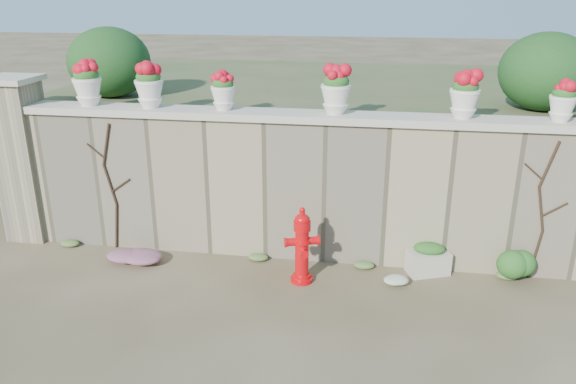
# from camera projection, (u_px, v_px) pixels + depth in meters

# --- Properties ---
(ground) EXTENTS (80.00, 80.00, 0.00)m
(ground) POSITION_uv_depth(u_px,v_px,m) (273.00, 321.00, 6.57)
(ground) COLOR #483D24
(ground) RESTS_ON ground
(stone_wall) EXTENTS (8.00, 0.40, 2.00)m
(stone_wall) POSITION_uv_depth(u_px,v_px,m) (296.00, 190.00, 7.89)
(stone_wall) COLOR gray
(stone_wall) RESTS_ON ground
(wall_cap) EXTENTS (8.10, 0.52, 0.10)m
(wall_cap) POSITION_uv_depth(u_px,v_px,m) (297.00, 116.00, 7.53)
(wall_cap) COLOR beige
(wall_cap) RESTS_ON stone_wall
(gate_pillar) EXTENTS (0.72, 0.72, 2.48)m
(gate_pillar) POSITION_uv_depth(u_px,v_px,m) (23.00, 159.00, 8.42)
(gate_pillar) COLOR gray
(gate_pillar) RESTS_ON ground
(raised_fill) EXTENTS (9.00, 6.00, 2.00)m
(raised_fill) POSITION_uv_depth(u_px,v_px,m) (320.00, 134.00, 10.86)
(raised_fill) COLOR #384C23
(raised_fill) RESTS_ON ground
(back_shrub_left) EXTENTS (1.30, 1.30, 1.10)m
(back_shrub_left) POSITION_uv_depth(u_px,v_px,m) (110.00, 62.00, 8.95)
(back_shrub_left) COLOR #143814
(back_shrub_left) RESTS_ON raised_fill
(back_shrub_right) EXTENTS (1.30, 1.30, 1.10)m
(back_shrub_right) POSITION_uv_depth(u_px,v_px,m) (546.00, 72.00, 7.96)
(back_shrub_right) COLOR #143814
(back_shrub_right) RESTS_ON raised_fill
(vine_left) EXTENTS (0.60, 0.04, 1.91)m
(vine_left) POSITION_uv_depth(u_px,v_px,m) (111.00, 185.00, 8.09)
(vine_left) COLOR black
(vine_left) RESTS_ON ground
(vine_right) EXTENTS (0.60, 0.04, 1.91)m
(vine_right) POSITION_uv_depth(u_px,v_px,m) (542.00, 210.00, 7.21)
(vine_right) COLOR black
(vine_right) RESTS_ON ground
(fire_hydrant) EXTENTS (0.45, 0.32, 1.05)m
(fire_hydrant) POSITION_uv_depth(u_px,v_px,m) (302.00, 245.00, 7.28)
(fire_hydrant) COLOR red
(fire_hydrant) RESTS_ON ground
(planter_box) EXTENTS (0.62, 0.50, 0.45)m
(planter_box) POSITION_uv_depth(u_px,v_px,m) (428.00, 259.00, 7.61)
(planter_box) COLOR beige
(planter_box) RESTS_ON ground
(green_shrub) EXTENTS (0.67, 0.60, 0.63)m
(green_shrub) POSITION_uv_depth(u_px,v_px,m) (519.00, 262.00, 7.29)
(green_shrub) COLOR #1E5119
(green_shrub) RESTS_ON ground
(magenta_clump) EXTENTS (0.89, 0.59, 0.24)m
(magenta_clump) POSITION_uv_depth(u_px,v_px,m) (130.00, 256.00, 7.89)
(magenta_clump) COLOR #B92589
(magenta_clump) RESTS_ON ground
(white_flowers) EXTENTS (0.52, 0.42, 0.19)m
(white_flowers) POSITION_uv_depth(u_px,v_px,m) (389.00, 279.00, 7.31)
(white_flowers) COLOR white
(white_flowers) RESTS_ON ground
(urn_pot_0) EXTENTS (0.40, 0.40, 0.63)m
(urn_pot_0) POSITION_uv_depth(u_px,v_px,m) (87.00, 84.00, 7.85)
(urn_pot_0) COLOR white
(urn_pot_0) RESTS_ON wall_cap
(urn_pot_1) EXTENTS (0.39, 0.39, 0.61)m
(urn_pot_1) POSITION_uv_depth(u_px,v_px,m) (149.00, 86.00, 7.71)
(urn_pot_1) COLOR white
(urn_pot_1) RESTS_ON wall_cap
(urn_pot_2) EXTENTS (0.33, 0.33, 0.52)m
(urn_pot_2) POSITION_uv_depth(u_px,v_px,m) (223.00, 91.00, 7.57)
(urn_pot_2) COLOR white
(urn_pot_2) RESTS_ON wall_cap
(urn_pot_3) EXTENTS (0.39, 0.39, 0.62)m
(urn_pot_3) POSITION_uv_depth(u_px,v_px,m) (336.00, 91.00, 7.33)
(urn_pot_3) COLOR white
(urn_pot_3) RESTS_ON wall_cap
(urn_pot_4) EXTENTS (0.38, 0.38, 0.59)m
(urn_pot_4) POSITION_uv_depth(u_px,v_px,m) (465.00, 95.00, 7.09)
(urn_pot_4) COLOR white
(urn_pot_4) RESTS_ON wall_cap
(urn_pot_5) EXTENTS (0.33, 0.33, 0.51)m
(urn_pot_5) POSITION_uv_depth(u_px,v_px,m) (563.00, 101.00, 6.92)
(urn_pot_5) COLOR white
(urn_pot_5) RESTS_ON wall_cap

